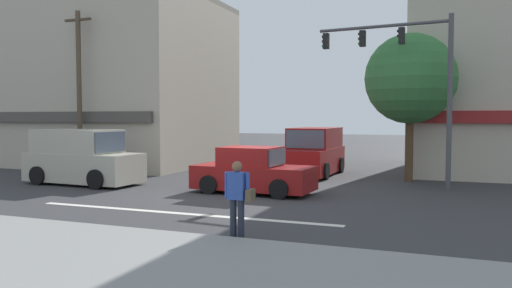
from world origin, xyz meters
TOP-DOWN VIEW (x-y plane):
  - ground_plane at (0.00, 0.00)m, footprint 120.00×120.00m
  - lane_marking_stripe at (0.00, -3.50)m, footprint 9.00×0.24m
  - sidewalk_curb at (0.00, -8.50)m, footprint 40.00×5.00m
  - building_left_block at (-11.58, 8.19)m, footprint 13.13×9.21m
  - street_tree at (5.34, 5.65)m, footprint 3.60×3.60m
  - utility_pole_near_left at (-8.90, 3.17)m, footprint 1.40×0.22m
  - utility_pole_far_right at (8.11, 8.90)m, footprint 1.40×0.22m
  - traffic_light_mast at (5.51, 3.74)m, footprint 4.87×0.70m
  - van_crossing_rightbound at (1.19, 6.58)m, footprint 2.12×4.64m
  - van_waiting_far at (-6.48, 0.39)m, footprint 4.70×2.24m
  - sedan_crossing_center at (0.56, 0.59)m, footprint 4.19×2.05m
  - pedestrian_foreground_with_bag at (2.64, -5.61)m, footprint 0.67×0.30m

SIDE VIEW (x-z plane):
  - ground_plane at x=0.00m, z-range 0.00..0.00m
  - lane_marking_stripe at x=0.00m, z-range 0.00..0.01m
  - sidewalk_curb at x=0.00m, z-range 0.00..0.16m
  - sedan_crossing_center at x=0.56m, z-range -0.08..1.50m
  - pedestrian_foreground_with_bag at x=2.64m, z-range 0.12..1.79m
  - van_crossing_rightbound at x=1.19m, z-range -0.05..2.06m
  - van_waiting_far at x=-6.48m, z-range -0.05..2.06m
  - utility_pole_near_left at x=-8.90m, z-range 0.15..7.52m
  - street_tree at x=5.34m, z-range 1.15..7.07m
  - utility_pole_far_right at x=8.11m, z-range 0.15..8.30m
  - traffic_light_mast at x=5.51m, z-range 1.20..7.40m
  - building_left_block at x=-11.58m, z-range 0.00..8.97m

